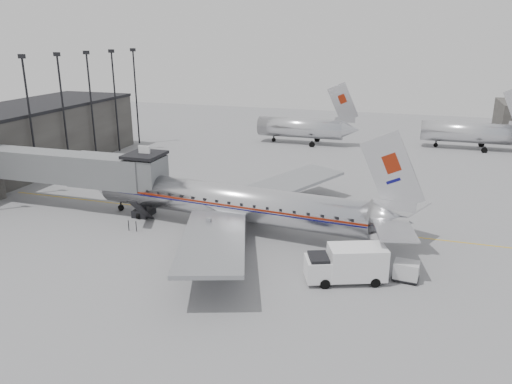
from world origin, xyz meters
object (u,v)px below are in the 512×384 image
Objects in this scene: airliner at (234,202)px; baggage_cart_navy at (340,255)px; baggage_cart_white at (406,271)px; ramp_worker at (196,215)px; service_van at (347,263)px.

baggage_cart_navy is at bearing -18.05° from airliner.
baggage_cart_white is (15.57, -5.72, -1.86)m from airliner.
baggage_cart_white is at bearing -14.72° from airliner.
baggage_cart_navy is 15.15m from ramp_worker.
baggage_cart_navy is (10.48, -4.56, -1.86)m from airliner.
service_van is 2.83× the size of baggage_cart_navy.
service_van is 3.51× the size of ramp_worker.
ramp_worker is (-14.43, 4.62, 0.11)m from baggage_cart_navy.
airliner is at bearing 126.69° from service_van.
baggage_cart_white is 20.36m from ramp_worker.
baggage_cart_navy is (-0.88, 2.65, -0.66)m from service_van.
baggage_cart_white reaches higher than baggage_cart_navy.
service_van reaches higher than ramp_worker.
service_van is at bearing -51.21° from ramp_worker.
airliner is 16.67× the size of baggage_cart_white.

